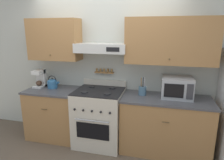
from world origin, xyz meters
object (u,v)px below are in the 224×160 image
Objects in this scene: stove_range at (99,117)px; microwave at (177,87)px; utensil_crock at (142,90)px; tea_kettle at (53,83)px; coffee_maker at (40,78)px.

microwave is (1.22, 0.13, 0.57)m from stove_range.
tea_kettle is at bearing -180.00° from utensil_crock.
stove_range is 1.04m from tea_kettle.
coffee_maker is 0.69× the size of microwave.
stove_range is 0.86m from utensil_crock.
microwave reaches higher than tea_kettle.
stove_range is at bearing -6.89° from tea_kettle.
stove_range is 4.56× the size of tea_kettle.
utensil_crock is at bearing -178.05° from microwave.
microwave reaches higher than coffee_maker.
stove_range is 1.35m from microwave.
microwave is (2.13, 0.02, 0.07)m from tea_kettle.
stove_range is 3.61× the size of utensil_crock.
microwave is 1.59× the size of utensil_crock.
stove_range is 2.27× the size of microwave.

